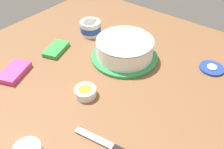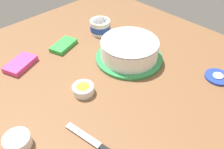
{
  "view_description": "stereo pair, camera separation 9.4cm",
  "coord_description": "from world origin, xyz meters",
  "views": [
    {
      "loc": [
        -0.47,
        -0.41,
        0.65
      ],
      "look_at": [
        0.09,
        0.03,
        0.04
      ],
      "focal_mm": 37.24,
      "sensor_mm": 36.0,
      "label": 1
    },
    {
      "loc": [
        -0.41,
        -0.48,
        0.65
      ],
      "look_at": [
        0.09,
        0.03,
        0.04
      ],
      "focal_mm": 37.24,
      "sensor_mm": 36.0,
      "label": 2
    }
  ],
  "objects": [
    {
      "name": "frosting_tub",
      "position": [
        0.31,
        0.35,
        0.04
      ],
      "size": [
        0.11,
        0.11,
        0.07
      ],
      "color": "white",
      "rests_on": "ground_plane"
    },
    {
      "name": "ground_plane",
      "position": [
        0.0,
        0.0,
        0.0
      ],
      "size": [
        1.54,
        1.54,
        0.0
      ],
      "primitive_type": "plane",
      "color": "brown"
    },
    {
      "name": "candy_box_upper",
      "position": [
        -0.13,
        0.38,
        0.01
      ],
      "size": [
        0.16,
        0.13,
        0.02
      ],
      "primitive_type": "cube",
      "rotation": [
        0.0,
        0.0,
        0.37
      ],
      "color": "#E53D8E",
      "rests_on": "ground_plane"
    },
    {
      "name": "frosting_tub_lid",
      "position": [
        0.42,
        -0.27,
        0.01
      ],
      "size": [
        0.11,
        0.11,
        0.02
      ],
      "color": "#233DAD",
      "rests_on": "ground_plane"
    },
    {
      "name": "sprinkle_bowl_yellow",
      "position": [
        -0.04,
        0.06,
        0.02
      ],
      "size": [
        0.08,
        0.08,
        0.04
      ],
      "color": "white",
      "rests_on": "ground_plane"
    },
    {
      "name": "spreading_knife",
      "position": [
        -0.16,
        -0.17,
        0.01
      ],
      "size": [
        0.06,
        0.24,
        0.01
      ],
      "color": "silver",
      "rests_on": "ground_plane"
    },
    {
      "name": "frosted_cake",
      "position": [
        0.25,
        0.08,
        0.05
      ],
      "size": [
        0.31,
        0.31,
        0.11
      ],
      "color": "#339351",
      "rests_on": "ground_plane"
    },
    {
      "name": "candy_box_lower",
      "position": [
        0.09,
        0.37,
        0.01
      ],
      "size": [
        0.15,
        0.11,
        0.02
      ],
      "primitive_type": "cube",
      "rotation": [
        0.0,
        0.0,
        0.31
      ],
      "color": "green",
      "rests_on": "ground_plane"
    }
  ]
}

